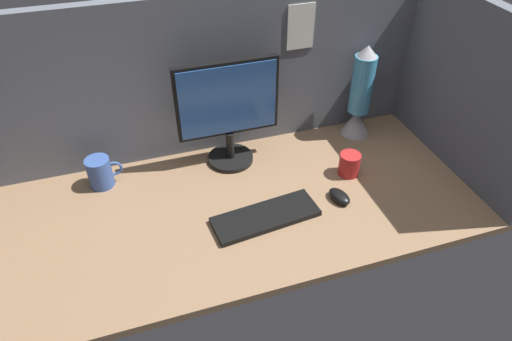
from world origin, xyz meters
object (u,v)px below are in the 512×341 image
object	(u,v)px
monitor	(228,110)
mouse	(339,196)
mug_red_plastic	(349,164)
mug_ceramic_blue	(100,172)
keyboard	(266,217)
lava_lamp	(360,99)

from	to	relation	value
monitor	mouse	distance (cm)	51.83
mug_red_plastic	mug_ceramic_blue	bearing A→B (deg)	166.22
mug_red_plastic	keyboard	bearing A→B (deg)	-160.47
keyboard	mouse	distance (cm)	28.42
lava_lamp	keyboard	bearing A→B (deg)	-144.69
monitor	keyboard	distance (cm)	42.73
mouse	lava_lamp	bearing A→B (deg)	40.41
monitor	keyboard	xyz separation A→B (cm)	(2.72, -36.43, -22.17)
keyboard	mug_red_plastic	distance (cm)	40.89
keyboard	mouse	size ratio (longest dim) A/B	3.85
mug_red_plastic	lava_lamp	distance (cm)	31.55
mug_ceramic_blue	mug_red_plastic	bearing A→B (deg)	-13.78
mug_red_plastic	mug_ceramic_blue	xyz separation A→B (cm)	(-90.78, 22.26, 1.39)
keyboard	lava_lamp	bearing A→B (deg)	29.28
monitor	mouse	bearing A→B (deg)	-48.74
keyboard	mug_ceramic_blue	distance (cm)	63.69
monitor	lava_lamp	size ratio (longest dim) A/B	1.06
mug_red_plastic	lava_lamp	bearing A→B (deg)	57.73
lava_lamp	mug_red_plastic	bearing A→B (deg)	-122.27
keyboard	mouse	world-z (taller)	mouse
monitor	mug_ceramic_blue	size ratio (longest dim) A/B	3.32
mouse	mug_red_plastic	size ratio (longest dim) A/B	1.06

